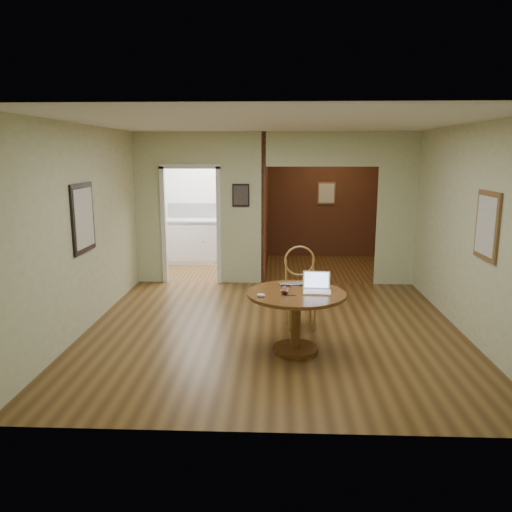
{
  "coord_description": "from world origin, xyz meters",
  "views": [
    {
      "loc": [
        0.04,
        -6.34,
        2.32
      ],
      "look_at": [
        -0.22,
        -0.2,
        1.06
      ],
      "focal_mm": 35.0,
      "sensor_mm": 36.0,
      "label": 1
    }
  ],
  "objects_px": {
    "open_laptop": "(317,286)",
    "closed_laptop": "(294,285)",
    "dining_table": "(296,308)",
    "chair": "(300,282)"
  },
  "relations": [
    {
      "from": "chair",
      "to": "closed_laptop",
      "type": "distance_m",
      "value": 0.66
    },
    {
      "from": "chair",
      "to": "open_laptop",
      "type": "bearing_deg",
      "value": -86.32
    },
    {
      "from": "dining_table",
      "to": "open_laptop",
      "type": "distance_m",
      "value": 0.35
    },
    {
      "from": "chair",
      "to": "closed_laptop",
      "type": "relative_size",
      "value": 3.21
    },
    {
      "from": "open_laptop",
      "to": "closed_laptop",
      "type": "bearing_deg",
      "value": 142.8
    },
    {
      "from": "open_laptop",
      "to": "dining_table",
      "type": "bearing_deg",
      "value": -163.63
    },
    {
      "from": "open_laptop",
      "to": "closed_laptop",
      "type": "height_order",
      "value": "open_laptop"
    },
    {
      "from": "closed_laptop",
      "to": "dining_table",
      "type": "bearing_deg",
      "value": -94.1
    },
    {
      "from": "chair",
      "to": "closed_laptop",
      "type": "xyz_separation_m",
      "value": [
        -0.11,
        -0.64,
        0.13
      ]
    },
    {
      "from": "dining_table",
      "to": "closed_laptop",
      "type": "relative_size",
      "value": 3.41
    }
  ]
}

